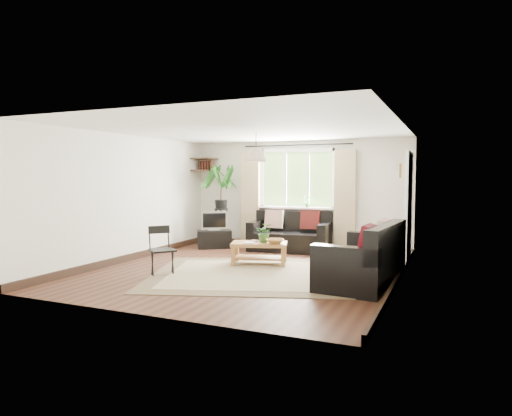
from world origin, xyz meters
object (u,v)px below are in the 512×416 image
at_px(folding_chair, 162,251).
at_px(coffee_table, 259,253).
at_px(palm_stand, 221,205).
at_px(sofa_right, 362,255).
at_px(sofa_back, 290,232).
at_px(tv_stand, 214,239).

bearing_deg(folding_chair, coffee_table, 1.93).
distance_m(coffee_table, palm_stand, 2.54).
xyz_separation_m(sofa_right, coffee_table, (-1.99, 0.75, -0.23)).
distance_m(sofa_right, palm_stand, 4.48).
height_order(palm_stand, folding_chair, palm_stand).
distance_m(sofa_right, coffee_table, 2.14).
xyz_separation_m(sofa_right, palm_stand, (-3.69, 2.49, 0.50)).
bearing_deg(coffee_table, folding_chair, -126.82).
xyz_separation_m(sofa_back, folding_chair, (-1.09, -3.13, -0.01)).
relative_size(palm_stand, folding_chair, 2.37).
relative_size(sofa_right, tv_stand, 2.49).
xyz_separation_m(tv_stand, folding_chair, (0.60, -2.85, 0.20)).
bearing_deg(coffee_table, tv_stand, 140.64).
xyz_separation_m(sofa_back, coffee_table, (-0.00, -1.67, -0.20)).
distance_m(sofa_back, palm_stand, 1.78).
bearing_deg(sofa_right, coffee_table, -105.48).
bearing_deg(coffee_table, sofa_right, -20.67).
bearing_deg(sofa_back, coffee_table, -94.20).
xyz_separation_m(coffee_table, tv_stand, (-1.69, 1.39, -0.00)).
bearing_deg(folding_chair, palm_stand, 49.48).
bearing_deg(sofa_right, sofa_back, -135.45).
relative_size(sofa_back, palm_stand, 0.91).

